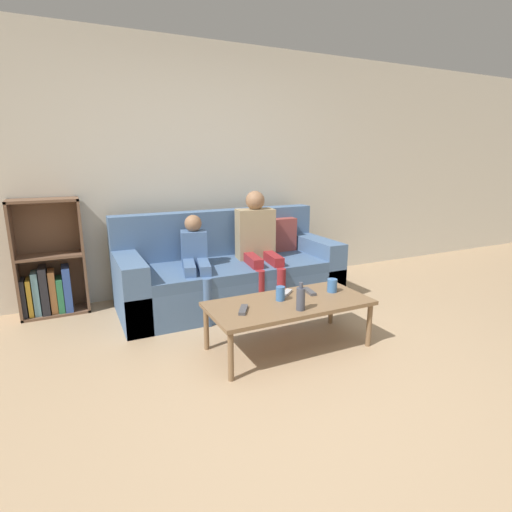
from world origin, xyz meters
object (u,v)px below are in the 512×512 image
(coffee_table, at_px, (289,306))
(tv_remote_1, at_px, (243,310))
(tv_remote_0, at_px, (286,293))
(bottle, at_px, (301,298))
(person_child, at_px, (195,259))
(bookshelf, at_px, (50,271))
(cup_near, at_px, (332,285))
(cup_far, at_px, (280,293))
(couch, at_px, (230,274))
(tv_remote_2, at_px, (309,291))
(person_adult, at_px, (258,239))

(coffee_table, bearing_deg, tv_remote_1, -175.95)
(tv_remote_0, height_order, bottle, bottle)
(person_child, bearing_deg, tv_remote_0, -47.68)
(tv_remote_1, xyz_separation_m, bottle, (0.38, -0.16, 0.08))
(bookshelf, relative_size, cup_near, 10.09)
(bookshelf, height_order, cup_far, bookshelf)
(cup_far, relative_size, tv_remote_0, 0.69)
(bookshelf, xyz_separation_m, tv_remote_0, (1.71, -1.44, -0.02))
(tv_remote_0, bearing_deg, coffee_table, -63.80)
(bookshelf, height_order, cup_near, bookshelf)
(couch, bearing_deg, cup_near, -67.67)
(coffee_table, bearing_deg, cup_far, 130.44)
(tv_remote_1, bearing_deg, tv_remote_2, 42.71)
(person_child, bearing_deg, person_adult, 17.20)
(person_child, relative_size, tv_remote_2, 5.24)
(tv_remote_0, distance_m, tv_remote_2, 0.20)
(bookshelf, distance_m, tv_remote_2, 2.41)
(coffee_table, height_order, tv_remote_0, tv_remote_0)
(person_adult, height_order, tv_remote_0, person_adult)
(coffee_table, height_order, cup_near, cup_near)
(tv_remote_0, bearing_deg, person_adult, 126.88)
(person_child, xyz_separation_m, cup_near, (0.85, -0.95, -0.09))
(bottle, bearing_deg, person_adult, 78.18)
(couch, xyz_separation_m, tv_remote_1, (-0.37, -1.17, 0.09))
(cup_near, bearing_deg, person_child, 131.66)
(person_adult, bearing_deg, cup_near, -71.81)
(cup_near, height_order, tv_remote_0, cup_near)
(coffee_table, xyz_separation_m, bottle, (-0.01, -0.18, 0.12))
(couch, relative_size, cup_near, 20.28)
(person_child, relative_size, cup_near, 8.55)
(person_adult, xyz_separation_m, bottle, (-0.26, -1.23, -0.18))
(cup_far, distance_m, tv_remote_0, 0.15)
(coffee_table, relative_size, person_child, 1.35)
(cup_far, distance_m, tv_remote_1, 0.36)
(bookshelf, bearing_deg, person_child, -25.71)
(couch, height_order, person_child, person_child)
(cup_near, bearing_deg, coffee_table, -173.90)
(couch, xyz_separation_m, bottle, (0.01, -1.33, 0.17))
(tv_remote_2, bearing_deg, cup_far, -162.00)
(bookshelf, relative_size, bottle, 5.25)
(cup_far, bearing_deg, person_child, 111.53)
(person_child, bearing_deg, coffee_table, -54.37)
(tv_remote_1, bearing_deg, coffee_table, 35.12)
(cup_near, height_order, bottle, bottle)
(tv_remote_0, bearing_deg, tv_remote_1, -110.20)
(cup_far, distance_m, bottle, 0.24)
(person_child, distance_m, tv_remote_1, 1.04)
(coffee_table, xyz_separation_m, tv_remote_0, (0.06, 0.15, 0.04))
(cup_far, xyz_separation_m, tv_remote_1, (-0.35, -0.08, -0.04))
(tv_remote_0, bearing_deg, bookshelf, -171.69)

